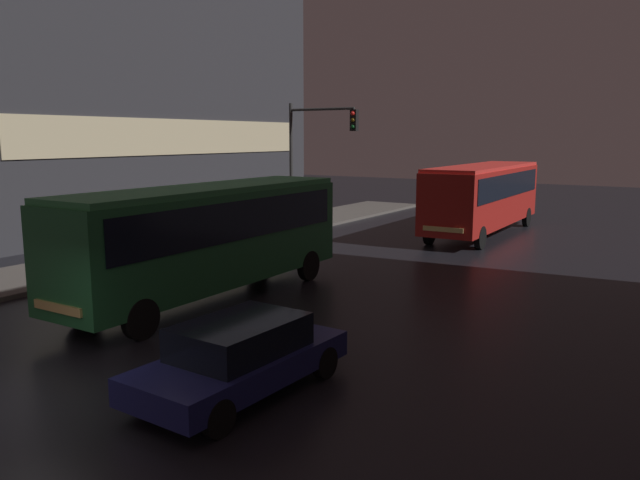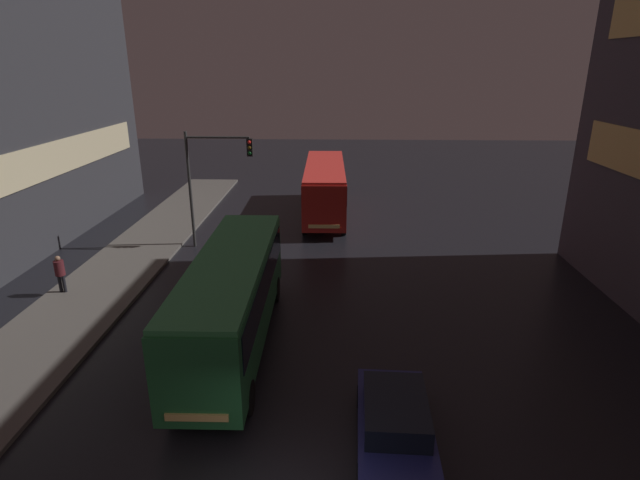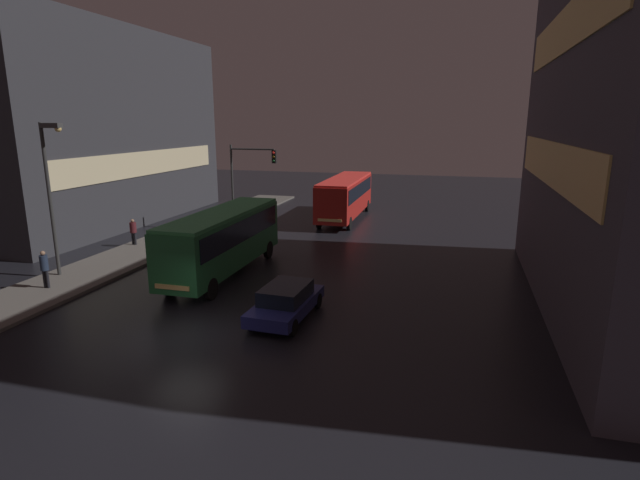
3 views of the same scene
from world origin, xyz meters
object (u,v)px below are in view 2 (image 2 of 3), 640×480
at_px(traffic_light_main, 211,170).
at_px(bus_near, 232,292).
at_px(car_taxi, 395,422).
at_px(pedestrian_near, 60,271).
at_px(bus_far, 325,184).

bearing_deg(traffic_light_main, bus_near, -73.52).
relative_size(bus_near, car_taxi, 2.26).
bearing_deg(traffic_light_main, pedestrian_near, -129.54).
relative_size(bus_far, traffic_light_main, 1.77).
relative_size(bus_near, traffic_light_main, 1.63).
bearing_deg(bus_near, car_taxi, 136.29).
distance_m(bus_far, car_taxi, 21.45).
xyz_separation_m(car_taxi, pedestrian_near, (-13.34, 8.62, 0.42)).
distance_m(car_taxi, traffic_light_main, 17.37).
bearing_deg(bus_far, pedestrian_near, 48.00).
bearing_deg(pedestrian_near, bus_far, 45.59).
xyz_separation_m(bus_far, car_taxi, (2.32, -21.28, -1.36)).
relative_size(car_taxi, traffic_light_main, 0.72).
xyz_separation_m(bus_near, bus_far, (2.80, 16.48, 0.03)).
bearing_deg(pedestrian_near, bus_near, -28.28).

